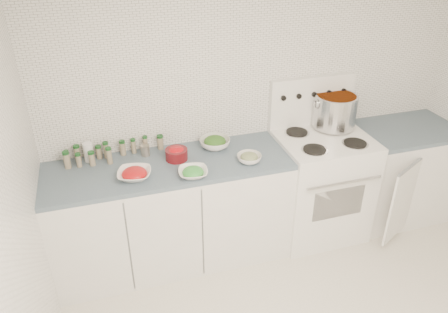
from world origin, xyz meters
TOP-DOWN VIEW (x-y plane):
  - room_walls at (0.00, 0.00)m, footprint 3.54×3.04m
  - counter_left at (-0.82, 1.19)m, footprint 1.85×0.62m
  - stove at (0.48, 1.19)m, footprint 0.76×0.70m
  - counter_right at (1.30, 1.19)m, footprint 0.89×0.81m
  - stock_pot at (0.65, 1.35)m, footprint 0.39×0.36m
  - bowl_tomato at (-1.09, 1.07)m, footprint 0.29×0.29m
  - bowl_snowpea at (-0.68, 0.98)m, footprint 0.24×0.24m
  - bowl_broccoli at (-0.41, 1.35)m, footprint 0.31×0.31m
  - bowl_zucchini at (-0.23, 1.05)m, footprint 0.22×0.22m
  - bowl_pepper at (-0.75, 1.25)m, footprint 0.17×0.17m
  - salt_canister at (-1.39, 1.42)m, footprint 0.08×0.08m
  - tin_can at (-0.97, 1.38)m, footprint 0.09×0.09m
  - spice_cluster at (-1.27, 1.41)m, footprint 0.76×0.16m

SIDE VIEW (x-z plane):
  - counter_right at x=1.30m, z-range 0.00..0.90m
  - counter_left at x=-0.82m, z-range 0.00..0.90m
  - stove at x=0.48m, z-range -0.18..1.18m
  - bowl_snowpea at x=-0.68m, z-range 0.89..0.97m
  - bowl_tomato at x=-1.09m, z-range 0.89..0.97m
  - bowl_zucchini at x=-0.23m, z-range 0.90..0.97m
  - tin_can at x=-0.97m, z-range 0.90..0.99m
  - bowl_broccoli at x=-0.41m, z-range 0.90..0.99m
  - bowl_pepper at x=-0.75m, z-range 0.90..1.01m
  - spice_cluster at x=-1.27m, z-range 0.90..1.03m
  - salt_canister at x=-1.39m, z-range 0.90..1.05m
  - stock_pot at x=0.65m, z-range 0.96..1.23m
  - room_walls at x=0.00m, z-range 0.30..2.82m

